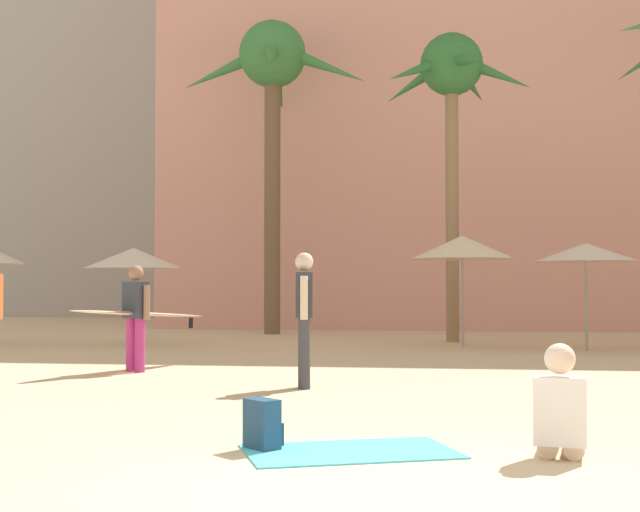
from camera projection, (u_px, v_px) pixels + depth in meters
name	position (u px, v px, depth m)	size (l,w,h in m)	color
ground	(351.00, 491.00, 5.87)	(120.00, 120.00, 0.00)	beige
hotel_pink	(547.00, 81.00, 31.81)	(25.26, 11.30, 17.35)	#DB9989
palm_tree_left	(273.00, 79.00, 25.03)	(5.58, 5.47, 8.82)	brown
palm_tree_right	(452.00, 84.00, 21.52)	(3.73, 3.91, 7.47)	#896B4C
cafe_umbrella_2	(134.00, 258.00, 20.20)	(2.22, 2.22, 2.21)	gray
cafe_umbrella_3	(462.00, 247.00, 19.46)	(2.24, 2.24, 2.45)	gray
cafe_umbrella_5	(586.00, 252.00, 18.50)	(2.12, 2.12, 2.24)	gray
beach_towel	(350.00, 451.00, 7.24)	(1.69, 0.99, 0.01)	#4CC6D6
backpack	(263.00, 425.00, 7.34)	(0.35, 0.35, 0.42)	navy
person_near_left	(561.00, 417.00, 7.07)	(0.53, 1.00, 0.91)	beige
person_near_right	(139.00, 314.00, 14.11)	(1.52, 3.10, 1.67)	#B7337F
person_far_right	(304.00, 313.00, 11.77)	(0.28, 0.61, 1.79)	#3D3D42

